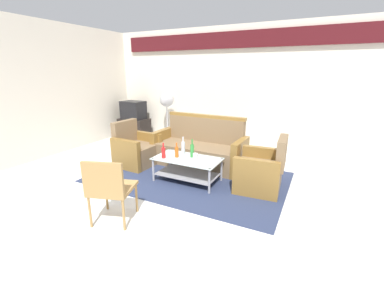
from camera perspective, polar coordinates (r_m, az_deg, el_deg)
The scene contains 17 objects.
ground_plane at distance 4.03m, azimuth -6.09°, elevation -10.80°, with size 14.00×14.00×0.00m, color white.
wall_back at distance 6.38m, azimuth 8.88°, elevation 12.81°, with size 6.52×0.19×2.80m.
wall_left at distance 6.01m, azimuth -34.64°, elevation 9.31°, with size 0.12×6.20×2.80m, color silver.
rug at distance 4.57m, azimuth -0.73°, elevation -7.31°, with size 3.27×2.06×0.01m, color #2D3856.
couch at distance 5.04m, azimuth 1.64°, elevation -1.29°, with size 1.82×0.79×0.96m.
armchair_left at distance 5.19m, azimuth -12.21°, elevation -1.44°, with size 0.74×0.80×0.85m.
armchair_right at distance 4.18m, azimuth 15.08°, elevation -5.96°, with size 0.75×0.81×0.85m.
coffee_table at distance 4.32m, azimuth -1.02°, elevation -4.93°, with size 1.10×0.60×0.40m.
bottle_green at distance 4.29m, azimuth 0.03°, elevation -1.41°, with size 0.06×0.06×0.31m.
bottle_clear at distance 4.45m, azimuth -1.98°, elevation -0.79°, with size 0.07×0.07×0.31m.
bottle_red at distance 4.28m, azimuth -6.33°, elevation -1.83°, with size 0.06×0.06×0.26m.
bottle_orange at distance 4.31m, azimuth -3.40°, elevation -1.71°, with size 0.06×0.06×0.25m.
cup at distance 4.21m, azimuth 0.73°, elevation -2.73°, with size 0.08×0.08×0.10m, color silver.
tv_stand at distance 7.38m, azimuth -12.60°, elevation 3.50°, with size 0.80×0.50×0.52m, color black.
television at distance 7.30m, azimuth -12.82°, elevation 7.34°, with size 0.62×0.47×0.48m.
pedestal_fan at distance 6.68m, azimuth -5.60°, elevation 9.08°, with size 0.36×0.36×1.27m.
wicker_chair at distance 3.24m, azimuth -17.88°, elevation -8.85°, with size 0.61×0.61×0.84m.
Camera 1 is at (1.99, -3.00, 1.82)m, focal length 24.12 mm.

